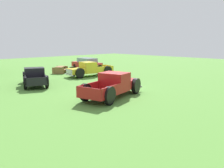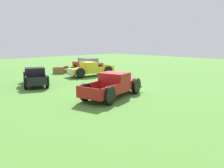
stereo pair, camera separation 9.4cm
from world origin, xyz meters
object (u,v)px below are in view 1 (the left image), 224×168
pickup_truck_foreground (115,85)px  pickup_truck_behind_right (35,77)px  sedan_distant_a (87,63)px  picnic_table (60,69)px  pickup_truck_behind_left (87,69)px

pickup_truck_foreground → pickup_truck_behind_right: (-1.92, 7.90, -0.07)m
sedan_distant_a → picnic_table: sedan_distant_a is taller
pickup_truck_foreground → pickup_truck_behind_left: 9.54m
sedan_distant_a → picnic_table: 4.51m
pickup_truck_foreground → pickup_truck_behind_left: (4.35, 8.48, -0.04)m
pickup_truck_foreground → sedan_distant_a: (8.10, 13.36, 0.03)m
pickup_truck_foreground → pickup_truck_behind_left: pickup_truck_foreground is taller
picnic_table → pickup_truck_behind_right: bearing=-138.9°
pickup_truck_behind_right → picnic_table: size_ratio=2.19×
sedan_distant_a → pickup_truck_foreground: bearing=-121.2°
picnic_table → pickup_truck_foreground: bearing=-105.9°
pickup_truck_behind_left → sedan_distant_a: same height
pickup_truck_foreground → pickup_truck_behind_left: size_ratio=1.07×
pickup_truck_behind_right → pickup_truck_foreground: bearing=-76.3°
pickup_truck_behind_left → sedan_distant_a: size_ratio=1.11×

